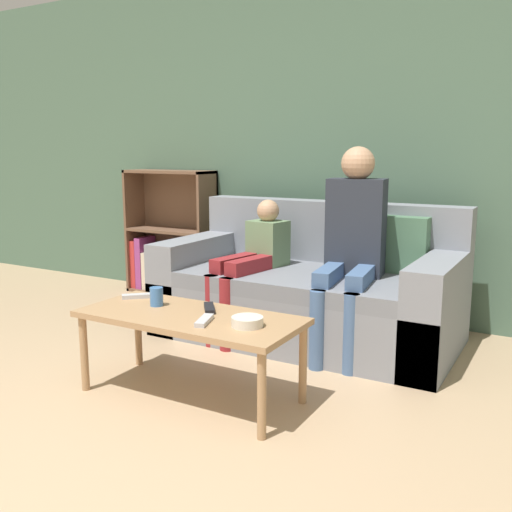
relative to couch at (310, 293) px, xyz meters
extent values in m
cube|color=#4C6B56|center=(-0.15, 0.67, 1.00)|extent=(12.00, 0.06, 2.60)
cube|color=gray|center=(-0.01, -0.04, -0.12)|extent=(1.91, 0.95, 0.36)
cube|color=slate|center=(-0.01, -0.13, 0.11)|extent=(1.47, 0.77, 0.10)
cube|color=gray|center=(-0.01, 0.34, 0.37)|extent=(1.91, 0.18, 0.42)
cube|color=gray|center=(-0.85, -0.04, 0.01)|extent=(0.22, 0.95, 0.62)
cube|color=gray|center=(0.84, -0.04, 0.01)|extent=(0.22, 0.95, 0.62)
cube|color=#4C7556|center=(0.53, 0.19, 0.34)|extent=(0.36, 0.12, 0.36)
cube|color=brown|center=(-1.92, 0.49, 0.24)|extent=(0.02, 0.28, 1.06)
cube|color=brown|center=(-1.14, 0.49, 0.24)|extent=(0.02, 0.28, 1.06)
cube|color=brown|center=(-1.53, 0.62, 0.24)|extent=(0.80, 0.02, 1.06)
cube|color=brown|center=(-1.53, 0.49, -0.28)|extent=(0.80, 0.28, 0.02)
cube|color=brown|center=(-1.53, 0.49, 0.26)|extent=(0.75, 0.28, 0.02)
cube|color=brown|center=(-1.53, 0.49, 0.76)|extent=(0.80, 0.28, 0.02)
cube|color=red|center=(-1.88, 0.48, -0.06)|extent=(0.05, 0.20, 0.42)
cube|color=#993D84|center=(-1.81, 0.48, -0.05)|extent=(0.06, 0.22, 0.45)
cube|color=beige|center=(-1.75, 0.48, -0.11)|extent=(0.05, 0.20, 0.33)
cube|color=#993D84|center=(-1.69, 0.48, -0.08)|extent=(0.06, 0.20, 0.38)
cube|color=beige|center=(-1.62, 0.48, -0.09)|extent=(0.05, 0.19, 0.36)
cube|color=#33519E|center=(-1.56, 0.48, -0.05)|extent=(0.05, 0.22, 0.44)
cube|color=#993D84|center=(-1.51, 0.48, -0.07)|extent=(0.05, 0.18, 0.40)
cylinder|color=#A87F56|center=(-0.65, -1.37, -0.10)|extent=(0.04, 0.04, 0.40)
cylinder|color=#A87F56|center=(0.40, -1.37, -0.10)|extent=(0.04, 0.04, 0.40)
cylinder|color=#A87F56|center=(-0.65, -0.95, -0.10)|extent=(0.04, 0.04, 0.40)
cylinder|color=#A87F56|center=(0.40, -0.95, -0.10)|extent=(0.04, 0.04, 0.40)
cube|color=#A87F56|center=(-0.13, -1.16, 0.12)|extent=(1.13, 0.50, 0.03)
cylinder|color=#476693|center=(0.28, -0.51, -0.07)|extent=(0.10, 0.10, 0.46)
cylinder|color=#476693|center=(0.47, -0.49, -0.07)|extent=(0.10, 0.10, 0.46)
cube|color=#476693|center=(0.25, -0.26, 0.21)|extent=(0.15, 0.43, 0.09)
cube|color=#476693|center=(0.43, -0.24, 0.21)|extent=(0.15, 0.43, 0.09)
cube|color=#282D38|center=(0.31, 0.00, 0.46)|extent=(0.37, 0.24, 0.60)
sphere|color=tan|center=(0.31, 0.00, 0.85)|extent=(0.21, 0.21, 0.21)
cylinder|color=maroon|center=(-0.46, -0.47, -0.07)|extent=(0.10, 0.10, 0.46)
cylinder|color=maroon|center=(-0.34, -0.50, -0.07)|extent=(0.10, 0.10, 0.46)
cube|color=maroon|center=(-0.42, -0.23, 0.21)|extent=(0.17, 0.43, 0.09)
cube|color=maroon|center=(-0.30, -0.25, 0.21)|extent=(0.17, 0.43, 0.09)
cube|color=#66845B|center=(-0.32, 0.01, 0.31)|extent=(0.27, 0.24, 0.30)
sphere|color=tan|center=(-0.32, 0.01, 0.53)|extent=(0.15, 0.15, 0.15)
cylinder|color=#3D70B2|center=(-0.37, -1.12, 0.18)|extent=(0.07, 0.07, 0.10)
cube|color=#B7B7BC|center=(-0.56, -1.04, 0.14)|extent=(0.16, 0.15, 0.02)
cube|color=#B7B7BC|center=(0.02, -1.24, 0.14)|extent=(0.10, 0.18, 0.02)
cube|color=black|center=(-0.09, -1.05, 0.14)|extent=(0.14, 0.16, 0.02)
cylinder|color=beige|center=(0.22, -1.19, 0.16)|extent=(0.15, 0.15, 0.05)
camera|label=1|loc=(1.50, -3.36, 0.93)|focal=40.00mm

